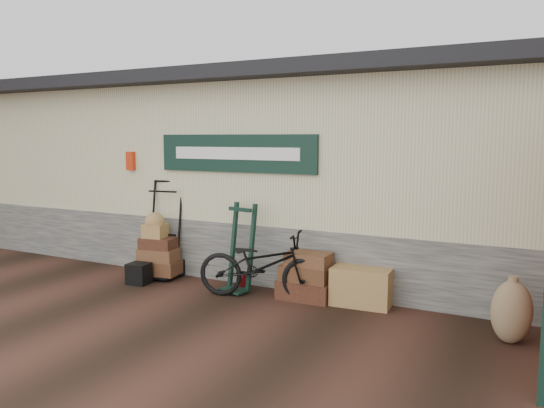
{
  "coord_description": "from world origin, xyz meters",
  "views": [
    {
      "loc": [
        3.75,
        -5.69,
        2.18
      ],
      "look_at": [
        0.34,
        0.9,
        1.25
      ],
      "focal_mm": 35.0,
      "sensor_mm": 36.0,
      "label": 1
    }
  ],
  "objects_px": {
    "black_trunk": "(139,274)",
    "bicycle": "(262,261)",
    "green_barrow": "(240,248)",
    "suitcase_stack": "(306,275)",
    "porter_trolley": "(163,228)",
    "wicker_hamper": "(362,286)"
  },
  "relations": [
    {
      "from": "porter_trolley",
      "to": "wicker_hamper",
      "type": "height_order",
      "value": "porter_trolley"
    },
    {
      "from": "green_barrow",
      "to": "suitcase_stack",
      "type": "xyz_separation_m",
      "value": [
        0.98,
        0.09,
        -0.3
      ]
    },
    {
      "from": "suitcase_stack",
      "to": "black_trunk",
      "type": "xyz_separation_m",
      "value": [
        -2.53,
        -0.48,
        -0.17
      ]
    },
    {
      "from": "black_trunk",
      "to": "bicycle",
      "type": "distance_m",
      "value": 2.03
    },
    {
      "from": "porter_trolley",
      "to": "suitcase_stack",
      "type": "height_order",
      "value": "porter_trolley"
    },
    {
      "from": "porter_trolley",
      "to": "wicker_hamper",
      "type": "xyz_separation_m",
      "value": [
        3.24,
        0.03,
        -0.52
      ]
    },
    {
      "from": "suitcase_stack",
      "to": "bicycle",
      "type": "bearing_deg",
      "value": -152.91
    },
    {
      "from": "black_trunk",
      "to": "bicycle",
      "type": "relative_size",
      "value": 0.18
    },
    {
      "from": "green_barrow",
      "to": "suitcase_stack",
      "type": "relative_size",
      "value": 1.7
    },
    {
      "from": "bicycle",
      "to": "black_trunk",
      "type": "bearing_deg",
      "value": 83.45
    },
    {
      "from": "wicker_hamper",
      "to": "bicycle",
      "type": "bearing_deg",
      "value": -163.37
    },
    {
      "from": "wicker_hamper",
      "to": "bicycle",
      "type": "distance_m",
      "value": 1.37
    },
    {
      "from": "porter_trolley",
      "to": "black_trunk",
      "type": "distance_m",
      "value": 0.83
    },
    {
      "from": "porter_trolley",
      "to": "black_trunk",
      "type": "xyz_separation_m",
      "value": [
        -0.04,
        -0.55,
        -0.61
      ]
    },
    {
      "from": "porter_trolley",
      "to": "green_barrow",
      "type": "distance_m",
      "value": 1.52
    },
    {
      "from": "suitcase_stack",
      "to": "green_barrow",
      "type": "bearing_deg",
      "value": -174.81
    },
    {
      "from": "green_barrow",
      "to": "wicker_hamper",
      "type": "height_order",
      "value": "green_barrow"
    },
    {
      "from": "bicycle",
      "to": "green_barrow",
      "type": "bearing_deg",
      "value": 55.14
    },
    {
      "from": "porter_trolley",
      "to": "suitcase_stack",
      "type": "xyz_separation_m",
      "value": [
        2.49,
        -0.08,
        -0.44
      ]
    },
    {
      "from": "black_trunk",
      "to": "wicker_hamper",
      "type": "bearing_deg",
      "value": 10.13
    },
    {
      "from": "suitcase_stack",
      "to": "wicker_hamper",
      "type": "xyz_separation_m",
      "value": [
        0.75,
        0.11,
        -0.08
      ]
    },
    {
      "from": "porter_trolley",
      "to": "wicker_hamper",
      "type": "bearing_deg",
      "value": -8.93
    }
  ]
}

